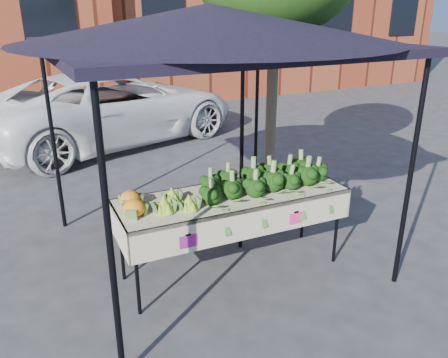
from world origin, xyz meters
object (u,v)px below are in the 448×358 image
(table, at_px, (232,233))
(canopy, at_px, (210,139))
(vehicle, at_px, (105,8))
(street_tree, at_px, (273,61))

(table, bearing_deg, canopy, 92.91)
(canopy, xyz_separation_m, vehicle, (0.16, 5.11, 1.32))
(table, bearing_deg, street_tree, 44.47)
(table, distance_m, street_tree, 2.31)
(street_tree, bearing_deg, vehicle, 103.20)
(vehicle, bearing_deg, canopy, 161.68)
(table, xyz_separation_m, vehicle, (0.14, 5.60, 2.24))
(table, height_order, street_tree, street_tree)
(table, distance_m, canopy, 1.04)
(table, relative_size, street_tree, 0.59)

